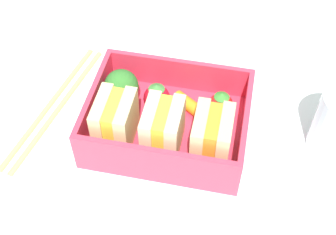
{
  "coord_description": "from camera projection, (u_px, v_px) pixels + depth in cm",
  "views": [
    {
      "loc": [
        -6.69,
        32.13,
        42.16
      ],
      "look_at": [
        0.0,
        0.0,
        2.7
      ],
      "focal_mm": 50.0,
      "sensor_mm": 36.0,
      "label": 1
    }
  ],
  "objects": [
    {
      "name": "carrot_stick_far_left",
      "position": [
        191.0,
        106.0,
        0.53
      ],
      "size": [
        4.51,
        3.67,
        1.47
      ],
      "primitive_type": "cylinder",
      "rotation": [
        1.57,
        0.0,
        0.99
      ],
      "color": "orange",
      "rests_on": "bento_tray"
    },
    {
      "name": "bento_rim",
      "position": [
        168.0,
        114.0,
        0.51
      ],
      "size": [
        17.28,
        13.43,
        4.13
      ],
      "color": "#D8324A",
      "rests_on": "bento_tray"
    },
    {
      "name": "ground_plane",
      "position": [
        168.0,
        138.0,
        0.54
      ],
      "size": [
        120.0,
        120.0,
        2.0
      ],
      "primitive_type": "cube",
      "color": "white"
    },
    {
      "name": "sandwich_center",
      "position": [
        115.0,
        121.0,
        0.49
      ],
      "size": [
        3.86,
        5.23,
        5.62
      ],
      "color": "#E0C587",
      "rests_on": "bento_tray"
    },
    {
      "name": "strawberry_left",
      "position": [
        157.0,
        97.0,
        0.53
      ],
      "size": [
        3.07,
        3.07,
        3.67
      ],
      "color": "red",
      "rests_on": "bento_tray"
    },
    {
      "name": "strawberry_far_left",
      "position": [
        221.0,
        105.0,
        0.52
      ],
      "size": [
        2.87,
        2.87,
        3.47
      ],
      "color": "red",
      "rests_on": "bento_tray"
    },
    {
      "name": "sandwich_center_left",
      "position": [
        163.0,
        128.0,
        0.49
      ],
      "size": [
        3.86,
        5.23,
        5.62
      ],
      "color": "beige",
      "rests_on": "bento_tray"
    },
    {
      "name": "chopstick_pair",
      "position": [
        54.0,
        105.0,
        0.56
      ],
      "size": [
        5.73,
        20.62,
        0.7
      ],
      "color": "tan",
      "rests_on": "ground_plane"
    },
    {
      "name": "sandwich_left",
      "position": [
        212.0,
        136.0,
        0.48
      ],
      "size": [
        3.86,
        5.23,
        5.62
      ],
      "color": "#D7B881",
      "rests_on": "bento_tray"
    },
    {
      "name": "broccoli_floret",
      "position": [
        121.0,
        87.0,
        0.53
      ],
      "size": [
        3.96,
        3.96,
        4.64
      ],
      "color": "#88BC69",
      "rests_on": "bento_tray"
    },
    {
      "name": "bento_tray",
      "position": [
        168.0,
        129.0,
        0.53
      ],
      "size": [
        17.28,
        13.43,
        1.2
      ],
      "primitive_type": "cube",
      "color": "#D8324A",
      "rests_on": "ground_plane"
    },
    {
      "name": "folded_napkin",
      "position": [
        183.0,
        44.0,
        0.63
      ],
      "size": [
        18.05,
        13.95,
        0.4
      ],
      "primitive_type": "cube",
      "rotation": [
        0.0,
        0.0,
        -0.37
      ],
      "color": "silver",
      "rests_on": "ground_plane"
    }
  ]
}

